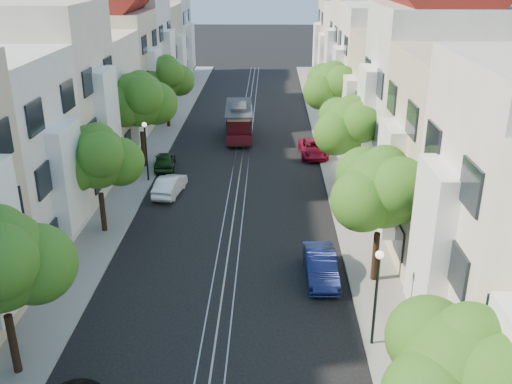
# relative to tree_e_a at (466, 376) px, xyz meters

# --- Properties ---
(ground) EXTENTS (200.00, 200.00, 0.00)m
(ground) POSITION_rel_tree_e_a_xyz_m (-7.26, 31.02, -4.40)
(ground) COLOR black
(ground) RESTS_ON ground
(sidewalk_east) EXTENTS (2.50, 80.00, 0.12)m
(sidewalk_east) POSITION_rel_tree_e_a_xyz_m (-0.01, 31.02, -4.34)
(sidewalk_east) COLOR gray
(sidewalk_east) RESTS_ON ground
(sidewalk_west) EXTENTS (2.50, 80.00, 0.12)m
(sidewalk_west) POSITION_rel_tree_e_a_xyz_m (-14.51, 31.02, -4.34)
(sidewalk_west) COLOR gray
(sidewalk_west) RESTS_ON ground
(rail_left) EXTENTS (0.06, 80.00, 0.02)m
(rail_left) POSITION_rel_tree_e_a_xyz_m (-7.81, 31.02, -4.39)
(rail_left) COLOR gray
(rail_left) RESTS_ON ground
(rail_slot) EXTENTS (0.06, 80.00, 0.02)m
(rail_slot) POSITION_rel_tree_e_a_xyz_m (-7.26, 31.02, -4.39)
(rail_slot) COLOR gray
(rail_slot) RESTS_ON ground
(rail_right) EXTENTS (0.06, 80.00, 0.02)m
(rail_right) POSITION_rel_tree_e_a_xyz_m (-6.71, 31.02, -4.39)
(rail_right) COLOR gray
(rail_right) RESTS_ON ground
(lane_line) EXTENTS (0.08, 80.00, 0.01)m
(lane_line) POSITION_rel_tree_e_a_xyz_m (-7.26, 31.02, -4.40)
(lane_line) COLOR tan
(lane_line) RESTS_ON ground
(townhouses_east) EXTENTS (7.75, 72.00, 12.00)m
(townhouses_east) POSITION_rel_tree_e_a_xyz_m (4.61, 30.94, 0.79)
(townhouses_east) COLOR beige
(townhouses_east) RESTS_ON ground
(townhouses_west) EXTENTS (7.75, 72.00, 11.76)m
(townhouses_west) POSITION_rel_tree_e_a_xyz_m (-19.13, 30.94, 0.68)
(townhouses_west) COLOR silver
(townhouses_west) RESTS_ON ground
(tree_e_a) EXTENTS (4.72, 3.87, 6.27)m
(tree_e_a) POSITION_rel_tree_e_a_xyz_m (0.00, 0.00, 0.00)
(tree_e_a) COLOR black
(tree_e_a) RESTS_ON ground
(tree_e_b) EXTENTS (4.93, 4.08, 6.68)m
(tree_e_b) POSITION_rel_tree_e_a_xyz_m (0.00, 12.00, 0.34)
(tree_e_b) COLOR black
(tree_e_b) RESTS_ON ground
(tree_e_c) EXTENTS (4.84, 3.99, 6.52)m
(tree_e_c) POSITION_rel_tree_e_a_xyz_m (0.00, 23.00, 0.20)
(tree_e_c) COLOR black
(tree_e_c) RESTS_ON ground
(tree_e_d) EXTENTS (5.01, 4.16, 6.85)m
(tree_e_d) POSITION_rel_tree_e_a_xyz_m (0.00, 34.00, 0.47)
(tree_e_d) COLOR black
(tree_e_d) RESTS_ON ground
(tree_w_b) EXTENTS (4.72, 3.87, 6.27)m
(tree_w_b) POSITION_rel_tree_e_a_xyz_m (-14.40, 17.00, 0.00)
(tree_w_b) COLOR black
(tree_w_b) RESTS_ON ground
(tree_w_c) EXTENTS (5.13, 4.28, 7.09)m
(tree_w_c) POSITION_rel_tree_e_a_xyz_m (-14.40, 28.00, 0.67)
(tree_w_c) COLOR black
(tree_w_c) RESTS_ON ground
(tree_w_d) EXTENTS (4.84, 3.99, 6.52)m
(tree_w_d) POSITION_rel_tree_e_a_xyz_m (-14.40, 39.00, 0.20)
(tree_w_d) COLOR black
(tree_w_d) RESTS_ON ground
(lamp_east) EXTENTS (0.32, 0.32, 4.16)m
(lamp_east) POSITION_rel_tree_e_a_xyz_m (-0.96, 7.02, -1.55)
(lamp_east) COLOR black
(lamp_east) RESTS_ON ground
(lamp_west) EXTENTS (0.32, 0.32, 4.16)m
(lamp_west) POSITION_rel_tree_e_a_xyz_m (-13.56, 25.02, -1.55)
(lamp_west) COLOR black
(lamp_west) RESTS_ON ground
(cable_car) EXTENTS (2.60, 7.32, 2.77)m
(cable_car) POSITION_rel_tree_e_a_xyz_m (-7.76, 35.91, -2.75)
(cable_car) COLOR black
(cable_car) RESTS_ON ground
(parked_car_e_mid) EXTENTS (1.56, 4.19, 1.37)m
(parked_car_e_mid) POSITION_rel_tree_e_a_xyz_m (-2.60, 12.20, -3.71)
(parked_car_e_mid) COLOR #0D1543
(parked_car_e_mid) RESTS_ON ground
(parked_car_e_far) EXTENTS (2.26, 4.53, 1.23)m
(parked_car_e_far) POSITION_rel_tree_e_a_xyz_m (-1.66, 30.99, -3.78)
(parked_car_e_far) COLOR maroon
(parked_car_e_far) RESTS_ON ground
(parked_car_w_mid) EXTENTS (1.85, 4.00, 1.27)m
(parked_car_w_mid) POSITION_rel_tree_e_a_xyz_m (-11.66, 22.79, -3.76)
(parked_car_w_mid) COLOR white
(parked_car_w_mid) RESTS_ON ground
(parked_car_w_far) EXTENTS (1.88, 3.82, 1.26)m
(parked_car_w_far) POSITION_rel_tree_e_a_xyz_m (-12.86, 27.79, -3.77)
(parked_car_w_far) COLOR #163214
(parked_car_w_far) RESTS_ON ground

